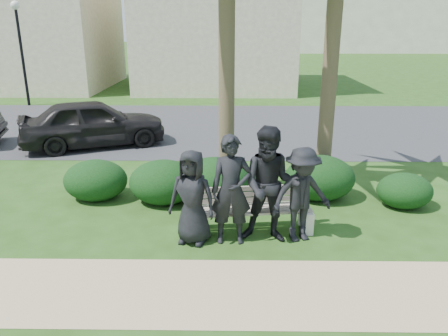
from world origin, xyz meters
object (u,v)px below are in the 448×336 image
at_px(man_b, 231,190).
at_px(man_d, 302,195).
at_px(man_c, 270,186).
at_px(street_lamp, 19,35).
at_px(park_bench, 249,214).
at_px(man_a, 192,197).
at_px(car_a, 93,123).

xyz_separation_m(man_b, man_d, (1.13, 0.08, -0.11)).
height_order(man_c, man_d, man_c).
bearing_deg(man_d, street_lamp, 110.78).
bearing_deg(park_bench, street_lamp, 120.26).
relative_size(man_a, man_c, 0.81).
xyz_separation_m(man_d, car_a, (-5.10, 5.72, -0.11)).
bearing_deg(car_a, man_a, -172.21).
xyz_separation_m(man_a, man_c, (1.25, 0.07, 0.18)).
bearing_deg(man_a, car_a, 135.76).
bearing_deg(street_lamp, man_d, -51.01).
height_order(park_bench, man_a, man_a).
xyz_separation_m(park_bench, man_d, (0.83, -0.27, 0.46)).
bearing_deg(park_bench, man_a, -165.43).
xyz_separation_m(man_a, man_b, (0.62, 0.01, 0.12)).
distance_m(park_bench, man_c, 0.76).
xyz_separation_m(park_bench, man_a, (-0.93, -0.37, 0.44)).
bearing_deg(car_a, park_bench, -164.02).
height_order(park_bench, man_c, man_c).
bearing_deg(man_b, car_a, 122.02).
xyz_separation_m(street_lamp, man_b, (8.82, -12.38, -2.04)).
bearing_deg(man_d, car_a, 113.48).
relative_size(man_a, car_a, 0.39).
distance_m(man_d, car_a, 7.66).
bearing_deg(man_d, park_bench, 143.47).
height_order(man_a, man_b, man_b).
bearing_deg(man_d, man_c, 164.35).
relative_size(street_lamp, man_b, 2.38).
bearing_deg(park_bench, man_b, -137.20).
height_order(man_a, man_c, man_c).
relative_size(park_bench, man_c, 1.14).
relative_size(man_a, man_b, 0.87).
bearing_deg(car_a, man_c, -163.49).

